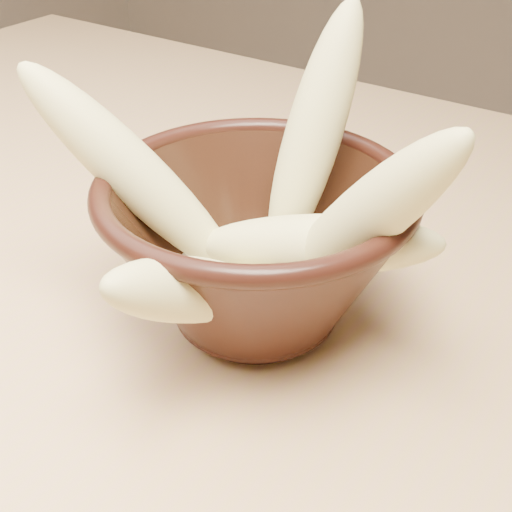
# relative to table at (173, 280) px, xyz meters

# --- Properties ---
(table) EXTENTS (1.20, 0.80, 0.75)m
(table) POSITION_rel_table_xyz_m (0.00, 0.00, 0.00)
(table) COLOR tan
(table) RESTS_ON ground
(bowl) EXTENTS (0.21, 0.21, 0.11)m
(bowl) POSITION_rel_table_xyz_m (0.16, -0.09, 0.14)
(bowl) COLOR black
(bowl) RESTS_ON table
(milk_puddle) EXTENTS (0.12, 0.12, 0.02)m
(milk_puddle) POSITION_rel_table_xyz_m (0.16, -0.09, 0.12)
(milk_puddle) COLOR beige
(milk_puddle) RESTS_ON bowl
(banana_upright) EXTENTS (0.05, 0.11, 0.18)m
(banana_upright) POSITION_rel_table_xyz_m (0.16, -0.03, 0.20)
(banana_upright) COLOR #EEE48D
(banana_upright) RESTS_ON bowl
(banana_left) EXTENTS (0.16, 0.10, 0.16)m
(banana_left) POSITION_rel_table_xyz_m (0.08, -0.12, 0.19)
(banana_left) COLOR #EEE48D
(banana_left) RESTS_ON bowl
(banana_right) EXTENTS (0.14, 0.05, 0.16)m
(banana_right) POSITION_rel_table_xyz_m (0.24, -0.09, 0.19)
(banana_right) COLOR #EEE48D
(banana_right) RESTS_ON bowl
(banana_across) EXTENTS (0.17, 0.08, 0.07)m
(banana_across) POSITION_rel_table_xyz_m (0.20, -0.08, 0.16)
(banana_across) COLOR #EEE48D
(banana_across) RESTS_ON bowl
(banana_front) EXTENTS (0.05, 0.14, 0.10)m
(banana_front) POSITION_rel_table_xyz_m (0.17, -0.17, 0.16)
(banana_front) COLOR #EEE48D
(banana_front) RESTS_ON bowl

